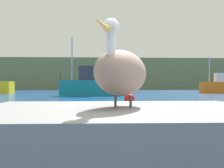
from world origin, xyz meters
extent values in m
plane|color=#194C93|center=(0.00, 0.00, 0.00)|extent=(260.00, 260.00, 0.00)
cube|color=#6B7A51|center=(0.00, 76.47, 4.22)|extent=(140.00, 17.23, 8.45)
cube|color=gray|center=(-0.63, -0.11, 0.33)|extent=(3.34, 2.59, 0.67)
ellipsoid|color=gray|center=(-0.63, -0.11, 1.06)|extent=(0.88, 1.25, 0.51)
cylinder|color=white|center=(-0.77, -0.48, 1.29)|extent=(0.09, 0.09, 0.31)
sphere|color=white|center=(-0.77, -0.48, 1.50)|extent=(0.17, 0.17, 0.17)
cone|color=gold|center=(-0.86, -0.74, 1.47)|extent=(0.19, 0.38, 0.09)
cylinder|color=#4C4742|center=(-0.52, -0.08, 0.73)|extent=(0.03, 0.03, 0.13)
cylinder|color=#4C4742|center=(-0.69, -0.02, 0.73)|extent=(0.03, 0.03, 0.13)
cube|color=teal|center=(-1.65, 21.98, 0.72)|extent=(6.01, 2.66, 1.43)
cube|color=#2D333D|center=(-1.89, 21.94, 2.09)|extent=(1.94, 1.71, 1.32)
cylinder|color=#B2B2B2|center=(-3.37, 21.71, 3.40)|extent=(0.12, 0.12, 3.94)
cylinder|color=#3F382D|center=(-4.40, 21.55, 1.78)|extent=(0.10, 0.10, 0.70)
cube|color=orange|center=(14.66, 30.44, 0.72)|extent=(5.30, 1.56, 1.43)
cube|color=silver|center=(14.83, 30.43, 2.00)|extent=(1.98, 1.08, 1.14)
cylinder|color=#B2B2B2|center=(13.08, 30.48, 3.00)|extent=(0.12, 0.12, 3.14)
sphere|color=red|center=(0.62, 10.20, 0.27)|extent=(0.53, 0.53, 0.53)
camera|label=1|loc=(-0.88, -3.15, 0.91)|focal=43.37mm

